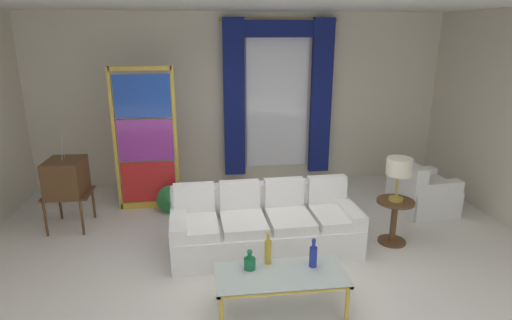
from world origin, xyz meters
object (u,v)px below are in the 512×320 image
(round_side_table, at_px, (394,218))
(bottle_blue_decanter, at_px, (313,255))
(table_lamp_brass, at_px, (399,169))
(couch_white_long, at_px, (264,225))
(vintage_tv, at_px, (66,178))
(armchair_white, at_px, (420,193))
(stained_glass_divider, at_px, (146,143))
(bottle_amber_squat, at_px, (250,262))
(bottle_crystal_tall, at_px, (268,251))
(peacock_figurine, at_px, (171,201))
(coffee_table, at_px, (281,277))

(round_side_table, bearing_deg, bottle_blue_decanter, -140.72)
(bottle_blue_decanter, distance_m, table_lamp_brass, 1.84)
(couch_white_long, xyz_separation_m, bottle_blue_decanter, (0.32, -1.20, 0.23))
(table_lamp_brass, bearing_deg, round_side_table, 0.00)
(bottle_blue_decanter, height_order, vintage_tv, vintage_tv)
(vintage_tv, height_order, table_lamp_brass, vintage_tv)
(armchair_white, distance_m, stained_glass_divider, 4.27)
(bottle_amber_squat, bearing_deg, bottle_crystal_tall, 22.58)
(peacock_figurine, xyz_separation_m, round_side_table, (2.96, -1.25, 0.14))
(peacock_figurine, height_order, table_lamp_brass, table_lamp_brass)
(bottle_blue_decanter, bearing_deg, stained_glass_divider, 125.57)
(bottle_blue_decanter, bearing_deg, bottle_amber_squat, 176.94)
(couch_white_long, distance_m, bottle_amber_squat, 1.22)
(coffee_table, height_order, peacock_figurine, peacock_figurine)
(coffee_table, bearing_deg, stained_glass_divider, 119.66)
(bottle_crystal_tall, height_order, bottle_amber_squat, bottle_crystal_tall)
(coffee_table, distance_m, vintage_tv, 3.46)
(bottle_blue_decanter, xyz_separation_m, bottle_amber_squat, (-0.64, 0.03, -0.05))
(table_lamp_brass, bearing_deg, bottle_blue_decanter, -140.72)
(couch_white_long, height_order, round_side_table, couch_white_long)
(bottle_crystal_tall, distance_m, armchair_white, 3.31)
(armchair_white, relative_size, table_lamp_brass, 1.57)
(couch_white_long, bearing_deg, bottle_blue_decanter, -74.95)
(stained_glass_divider, height_order, round_side_table, stained_glass_divider)
(bottle_blue_decanter, xyz_separation_m, peacock_figurine, (-1.59, 2.38, -0.31))
(armchair_white, distance_m, peacock_figurine, 3.82)
(coffee_table, bearing_deg, round_side_table, 35.28)
(bottle_amber_squat, relative_size, peacock_figurine, 0.36)
(couch_white_long, distance_m, table_lamp_brass, 1.85)
(bottle_amber_squat, relative_size, stained_glass_divider, 0.10)
(bottle_crystal_tall, height_order, armchair_white, armchair_white)
(peacock_figurine, bearing_deg, vintage_tv, -170.33)
(couch_white_long, bearing_deg, peacock_figurine, 137.06)
(peacock_figurine, bearing_deg, bottle_amber_squat, -67.95)
(coffee_table, height_order, bottle_amber_squat, bottle_amber_squat)
(couch_white_long, height_order, stained_glass_divider, stained_glass_divider)
(armchair_white, height_order, round_side_table, armchair_white)
(peacock_figurine, bearing_deg, coffee_table, -63.24)
(armchair_white, distance_m, round_side_table, 1.27)
(stained_glass_divider, height_order, table_lamp_brass, stained_glass_divider)
(couch_white_long, xyz_separation_m, stained_glass_divider, (-1.61, 1.49, 0.75))
(couch_white_long, height_order, table_lamp_brass, table_lamp_brass)
(bottle_amber_squat, bearing_deg, vintage_tv, 137.86)
(vintage_tv, bearing_deg, bottle_crystal_tall, -38.75)
(coffee_table, distance_m, bottle_crystal_tall, 0.29)
(bottle_crystal_tall, xyz_separation_m, round_side_table, (1.82, 1.01, -0.20))
(bottle_crystal_tall, xyz_separation_m, table_lamp_brass, (1.82, 1.01, 0.47))
(armchair_white, bearing_deg, stained_glass_divider, 171.32)
(bottle_blue_decanter, bearing_deg, armchair_white, 42.90)
(bottle_crystal_tall, relative_size, round_side_table, 0.59)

